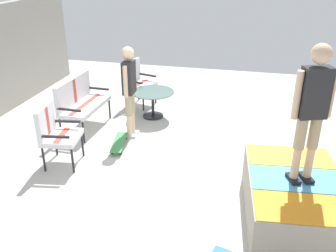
{
  "coord_description": "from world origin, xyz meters",
  "views": [
    {
      "loc": [
        -5.0,
        -1.32,
        3.18
      ],
      "look_at": [
        0.21,
        -0.07,
        0.7
      ],
      "focal_mm": 39.72,
      "sensor_mm": 36.0,
      "label": 1
    }
  ],
  "objects": [
    {
      "name": "skateboard_by_bench",
      "position": [
        0.6,
        0.93,
        0.08
      ],
      "size": [
        0.82,
        0.34,
        0.1
      ],
      "color": "#3F8C4C",
      "rests_on": "ground_plane"
    },
    {
      "name": "person_watching",
      "position": [
        1.1,
        0.87,
        1.01
      ],
      "size": [
        0.48,
        0.25,
        1.72
      ],
      "color": "silver",
      "rests_on": "ground_plane"
    },
    {
      "name": "skate_ramp",
      "position": [
        -0.78,
        -2.01,
        0.31
      ],
      "size": [
        1.96,
        2.16,
        0.62
      ],
      "color": "gray",
      "rests_on": "ground_plane"
    },
    {
      "name": "patio_chair_near_house",
      "position": [
        2.71,
        1.27,
        0.61
      ],
      "size": [
        0.74,
        0.69,
        1.02
      ],
      "color": "black",
      "rests_on": "ground_plane"
    },
    {
      "name": "person_skater",
      "position": [
        -0.8,
        -2.0,
        1.62
      ],
      "size": [
        0.32,
        0.46,
        1.71
      ],
      "color": "black",
      "rests_on": "skate_ramp"
    },
    {
      "name": "patio_bench",
      "position": [
        1.2,
        1.95,
        0.62
      ],
      "size": [
        1.27,
        0.6,
        1.02
      ],
      "color": "black",
      "rests_on": "ground_plane"
    },
    {
      "name": "patio_table",
      "position": [
        2.08,
        0.71,
        0.4
      ],
      "size": [
        0.9,
        0.9,
        0.57
      ],
      "color": "black",
      "rests_on": "ground_plane"
    },
    {
      "name": "ground_plane",
      "position": [
        0.0,
        0.0,
        -0.05
      ],
      "size": [
        12.0,
        12.0,
        0.1
      ],
      "primitive_type": "cube",
      "color": "beige"
    },
    {
      "name": "patio_chair_by_wall",
      "position": [
        -0.18,
        1.72,
        0.61
      ],
      "size": [
        0.7,
        0.64,
        1.02
      ],
      "color": "black",
      "rests_on": "ground_plane"
    }
  ]
}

